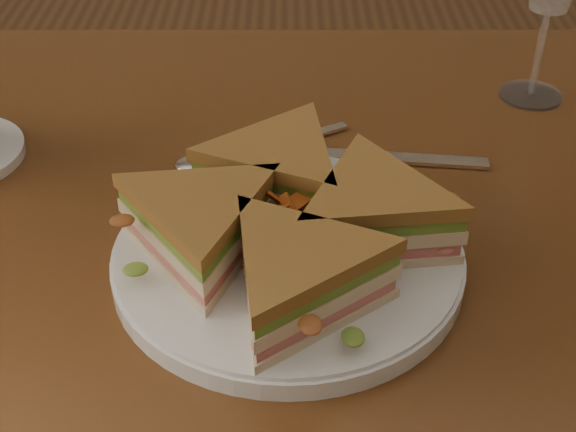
{
  "coord_description": "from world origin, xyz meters",
  "views": [
    {
      "loc": [
        0.01,
        -0.55,
        1.17
      ],
      "look_at": [
        0.01,
        -0.06,
        0.8
      ],
      "focal_mm": 50.0,
      "sensor_mm": 36.0,
      "label": 1
    }
  ],
  "objects": [
    {
      "name": "table",
      "position": [
        0.0,
        0.0,
        0.65
      ],
      "size": [
        1.2,
        0.8,
        0.75
      ],
      "color": "#3D200D",
      "rests_on": "ground"
    },
    {
      "name": "spoon",
      "position": [
        -0.05,
        0.09,
        0.75
      ],
      "size": [
        0.17,
        0.1,
        0.01
      ],
      "rotation": [
        0.0,
        0.0,
        0.5
      ],
      "color": "silver",
      "rests_on": "table"
    },
    {
      "name": "crisps_mound",
      "position": [
        0.01,
        -0.06,
        0.79
      ],
      "size": [
        0.09,
        0.09,
        0.05
      ],
      "primitive_type": null,
      "color": "#CA5719",
      "rests_on": "plate"
    },
    {
      "name": "knife",
      "position": [
        0.09,
        0.1,
        0.75
      ],
      "size": [
        0.22,
        0.04,
        0.0
      ],
      "rotation": [
        0.0,
        0.0,
        -0.12
      ],
      "color": "silver",
      "rests_on": "table"
    },
    {
      "name": "plate",
      "position": [
        0.01,
        -0.06,
        0.76
      ],
      "size": [
        0.28,
        0.28,
        0.02
      ],
      "primitive_type": "cylinder",
      "color": "white",
      "rests_on": "table"
    },
    {
      "name": "sandwich_wedges",
      "position": [
        0.01,
        -0.06,
        0.79
      ],
      "size": [
        0.3,
        0.3,
        0.06
      ],
      "color": "beige",
      "rests_on": "plate"
    }
  ]
}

